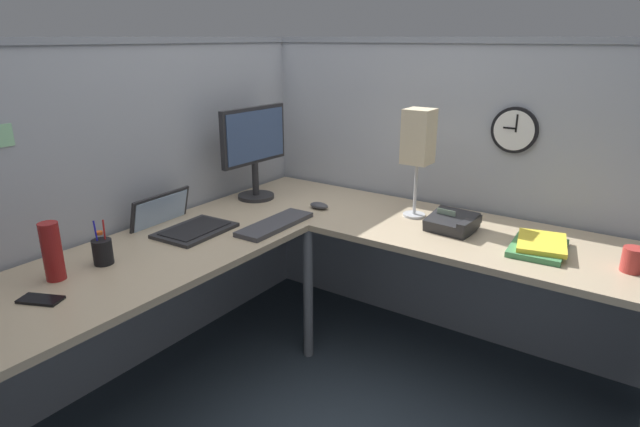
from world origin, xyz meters
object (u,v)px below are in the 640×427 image
Objects in this scene: monitor at (254,146)px; keyboard at (275,224)px; thermos_flask at (52,251)px; coffee_mug at (633,260)px; computer_mouse at (319,206)px; book_stack at (539,246)px; cell_phone at (41,300)px; desk_lamp_paper at (418,140)px; wall_clock at (515,130)px; pen_cup at (103,251)px; laptop at (180,223)px; office_phone at (453,223)px.

keyboard is (-0.30, -0.38, -0.28)m from monitor.
thermos_flask is 2.16m from coffee_mug.
book_stack is at bearing -87.04° from computer_mouse.
cell_phone is 1.92m from book_stack.
wall_clock reaches higher than desk_lamp_paper.
monitor reaches higher than pen_cup.
wall_clock reaches higher than computer_mouse.
keyboard is at bearing -34.22° from cell_phone.
wall_clock is (0.38, 0.25, 0.41)m from book_stack.
coffee_mug is (1.10, -1.72, -0.00)m from pen_cup.
pen_cup is at bearing -6.45° from cell_phone.
monitor is 1.83m from coffee_mug.
pen_cup is at bearing 148.40° from desk_lamp_paper.
laptop is 1.81× the size of wall_clock.
office_phone is 0.72m from coffee_mug.
cell_phone is 1.70m from office_phone.
cell_phone is at bearing -171.68° from monitor.
thermos_flask reaches higher than computer_mouse.
keyboard is 1.22m from wall_clock.
computer_mouse is at bearing 117.99° from wall_clock.
thermos_flask is at bearing 126.36° from coffee_mug.
monitor is 2.27× the size of thermos_flask.
office_phone is 0.71× the size of book_stack.
pen_cup is (-1.06, 0.30, 0.04)m from computer_mouse.
laptop is at bearing 127.29° from keyboard.
wall_clock is at bearing -20.00° from office_phone.
coffee_mug is (0.65, -1.79, 0.02)m from laptop.
thermos_flask is at bearing 19.14° from cell_phone.
laptop is 0.64m from thermos_flask.
desk_lamp_paper is at bearing 125.80° from wall_clock.
pen_cup reaches higher than coffee_mug.
monitor is 1.37m from cell_phone.
book_stack is (0.40, -1.10, 0.01)m from keyboard.
monitor is 1.13m from office_phone.
computer_mouse is at bearing 96.29° from office_phone.
book_stack reaches higher than cell_phone.
pen_cup is 0.58× the size of book_stack.
monitor is at bearing 96.10° from office_phone.
office_phone is at bearing 86.96° from coffee_mug.
thermos_flask is at bearing 145.69° from wall_clock.
cell_phone is 0.66× the size of office_phone.
monitor is 1.16× the size of keyboard.
cell_phone is 0.65× the size of wall_clock.
coffee_mug is 0.44× the size of wall_clock.
coffee_mug is 0.81m from wall_clock.
computer_mouse is at bearing 91.54° from coffee_mug.
monitor is at bearing 2.98° from laptop.
pen_cup is at bearing 164.15° from computer_mouse.
keyboard is 1.39× the size of book_stack.
office_phone is at bearing 86.90° from book_stack.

